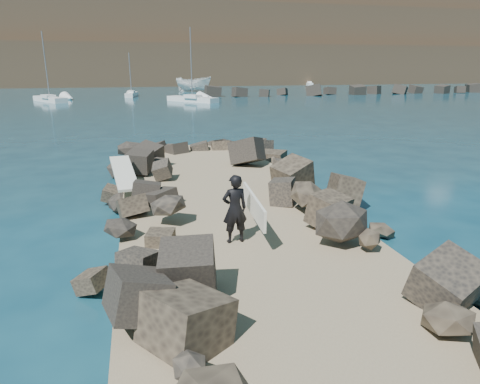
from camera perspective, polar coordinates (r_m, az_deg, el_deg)
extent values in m
plane|color=#0F384C|center=(12.19, -1.10, -5.47)|extent=(800.00, 800.00, 0.00)
cube|color=#8C7759|center=(10.29, 1.31, -7.97)|extent=(6.00, 26.00, 0.60)
cube|color=black|center=(10.39, -15.20, -7.12)|extent=(2.60, 22.00, 1.00)
cube|color=#262421|center=(11.66, 14.64, -4.46)|extent=(2.60, 22.00, 1.00)
cube|color=black|center=(76.01, 16.47, 12.83)|extent=(52.00, 4.00, 1.20)
cube|color=#2D4919|center=(171.89, -9.89, 20.05)|extent=(360.00, 140.00, 32.00)
cube|color=white|center=(14.71, -15.21, 2.07)|extent=(0.99, 2.67, 0.09)
imported|color=white|center=(82.03, -6.22, 14.12)|extent=(7.36, 5.74, 2.70)
imported|color=black|center=(9.80, -0.71, -2.27)|extent=(0.62, 0.44, 1.62)
cube|color=white|center=(9.89, 1.84, -1.83)|extent=(0.10, 2.01, 0.63)
cube|color=white|center=(63.07, -24.02, 11.16)|extent=(5.26, 7.25, 0.80)
cylinder|color=gray|center=(62.92, -24.50, 15.19)|extent=(0.12, 0.12, 8.22)
cube|color=white|center=(62.28, -24.19, 11.56)|extent=(2.10, 2.41, 0.44)
cube|color=white|center=(109.74, 9.08, 14.01)|extent=(1.94, 5.46, 0.80)
cylinder|color=gray|center=(109.66, 9.16, 15.73)|extent=(0.12, 0.12, 5.88)
cube|color=white|center=(109.14, 9.22, 14.26)|extent=(1.06, 1.60, 0.44)
cube|color=white|center=(69.36, -14.25, 12.41)|extent=(2.01, 5.47, 0.80)
cylinder|color=gray|center=(69.23, -14.45, 15.12)|extent=(0.12, 0.12, 5.88)
cube|color=white|center=(68.70, -14.28, 12.79)|extent=(1.08, 1.61, 0.44)
cube|color=white|center=(58.09, -6.38, 12.11)|extent=(6.26, 7.27, 0.80)
cylinder|color=gray|center=(57.94, -6.54, 16.74)|extent=(0.12, 0.12, 8.68)
cube|color=white|center=(57.32, -6.30, 12.56)|extent=(2.36, 2.52, 0.44)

